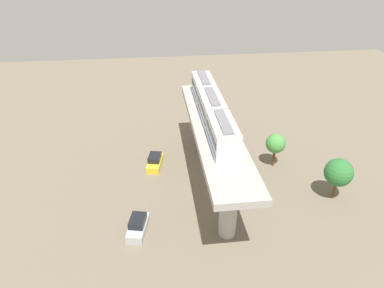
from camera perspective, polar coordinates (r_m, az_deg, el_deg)
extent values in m
plane|color=#706654|center=(47.52, 3.31, -6.37)|extent=(120.00, 120.00, 0.00)
cylinder|color=#A8A59E|center=(37.93, 5.92, -10.01)|extent=(1.90, 1.90, 7.72)
cylinder|color=#A8A59E|center=(45.33, 3.45, -2.44)|extent=(1.90, 1.90, 7.72)
cylinder|color=#A8A59E|center=(53.36, 1.71, 2.94)|extent=(1.90, 1.90, 7.72)
cube|color=#A8A59E|center=(43.20, 3.62, 2.33)|extent=(5.20, 28.85, 0.80)
cube|color=silver|center=(38.03, 5.01, 1.42)|extent=(2.60, 6.60, 3.00)
cube|color=black|center=(37.91, 5.03, 1.75)|extent=(2.64, 6.07, 0.70)
cube|color=#1947B2|center=(38.40, 4.96, 0.44)|extent=(2.64, 6.34, 0.24)
cube|color=slate|center=(37.29, 5.12, 3.60)|extent=(1.10, 5.61, 0.24)
cube|color=silver|center=(44.14, 3.24, 5.72)|extent=(2.60, 6.60, 3.00)
cube|color=black|center=(44.03, 3.25, 6.02)|extent=(2.64, 6.07, 0.70)
cube|color=#1947B2|center=(44.45, 3.21, 4.84)|extent=(2.64, 6.34, 0.24)
cube|color=slate|center=(43.49, 3.30, 7.66)|extent=(1.10, 5.61, 0.24)
cube|color=silver|center=(50.46, 1.89, 8.96)|extent=(2.60, 6.60, 3.00)
cube|color=black|center=(50.37, 1.89, 9.22)|extent=(2.64, 6.07, 0.70)
cube|color=#1947B2|center=(50.73, 1.87, 8.17)|extent=(2.64, 6.34, 0.24)
cube|color=slate|center=(49.90, 1.92, 10.69)|extent=(1.10, 5.61, 0.24)
cube|color=#B2B5BA|center=(40.70, -8.69, -13.23)|extent=(2.69, 4.50, 1.00)
cube|color=black|center=(40.22, -8.79, -12.17)|extent=(2.11, 2.61, 0.76)
cube|color=yellow|center=(50.82, -5.99, -3.12)|extent=(2.65, 4.49, 1.00)
cube|color=black|center=(50.48, -6.05, -2.19)|extent=(2.09, 2.59, 0.76)
cylinder|color=brown|center=(51.62, 13.09, -2.02)|extent=(0.36, 0.36, 2.87)
sphere|color=#479342|center=(50.51, 13.37, 0.09)|extent=(2.76, 2.76, 2.76)
cylinder|color=brown|center=(47.62, 22.07, -6.66)|extent=(0.36, 0.36, 2.89)
sphere|color=#2D7233|center=(46.32, 22.63, -4.27)|extent=(3.46, 3.46, 3.46)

